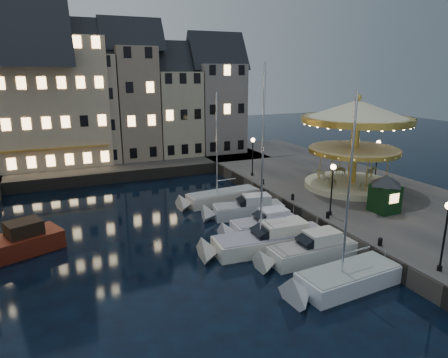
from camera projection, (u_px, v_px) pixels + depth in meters
name	position (u px, v px, depth m)	size (l,w,h in m)	color
ground	(255.00, 250.00, 28.58)	(160.00, 160.00, 0.00)	black
quay_east	(354.00, 195.00, 39.08)	(16.00, 56.00, 1.30)	#474442
quay_north	(95.00, 168.00, 50.14)	(44.00, 12.00, 1.30)	#474442
quaywall_e	(284.00, 206.00, 36.02)	(0.15, 44.00, 1.30)	#47423A
quaywall_n	(119.00, 177.00, 45.59)	(48.00, 0.15, 1.30)	#47423A
streetlamp_a	(446.00, 227.00, 22.31)	(0.44, 0.44, 4.17)	black
streetlamp_b	(332.00, 182.00, 31.16)	(0.44, 0.44, 4.17)	black
streetlamp_c	(253.00, 151.00, 43.12)	(0.44, 0.44, 4.17)	black
streetlamp_d	(377.00, 154.00, 41.69)	(0.44, 0.44, 4.17)	black
bollard_a	(380.00, 241.00, 26.26)	(0.30, 0.30, 0.57)	black
bollard_b	(328.00, 214.00, 31.13)	(0.30, 0.30, 0.57)	black
bollard_c	(293.00, 196.00, 35.55)	(0.30, 0.30, 0.57)	black
bollard_d	(263.00, 181.00, 40.42)	(0.30, 0.30, 0.57)	black
townhouse_nb	(35.00, 107.00, 47.58)	(6.16, 8.00, 13.80)	slate
townhouse_nc	(88.00, 101.00, 49.77)	(6.82, 8.00, 14.80)	tan
townhouse_nd	(134.00, 96.00, 51.84)	(5.50, 8.00, 15.80)	gray
townhouse_ne	(175.00, 106.00, 54.32)	(6.16, 8.00, 12.80)	tan
townhouse_nf	(216.00, 101.00, 56.51)	(6.82, 8.00, 13.80)	gray
hotel_corner	(34.00, 94.00, 47.21)	(17.60, 9.00, 16.80)	beige
motorboat_a	(342.00, 280.00, 23.44)	(7.58, 3.00, 12.60)	silver
motorboat_b	(307.00, 252.00, 26.88)	(7.16, 2.11, 2.15)	silver
motorboat_c	(266.00, 241.00, 28.55)	(9.50, 3.00, 12.59)	beige
motorboat_d	(261.00, 226.00, 31.28)	(6.50, 2.26, 2.15)	silver
motorboat_e	(244.00, 210.00, 34.96)	(7.16, 3.17, 2.15)	silver
motorboat_f	(218.00, 198.00, 38.54)	(8.30, 2.80, 10.97)	beige
red_fishing_boat	(6.00, 248.00, 27.40)	(8.09, 5.28, 6.00)	maroon
carousel	(356.00, 128.00, 37.76)	(10.30, 10.30, 9.01)	beige
ticket_kiosk	(386.00, 187.00, 32.06)	(3.02, 3.02, 3.54)	black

